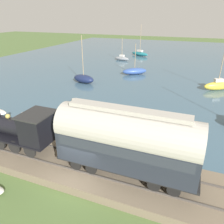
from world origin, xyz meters
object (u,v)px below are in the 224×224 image
sailboat_gray (122,58)px  sailboat_navy (84,79)px  sailboat_blue (135,71)px  sailboat_teal (140,53)px  rowboat_off_pier (28,115)px  steam_locomotive (25,128)px  passenger_coach (126,140)px  sailboat_yellow (218,85)px  rowboat_far_out (77,101)px

sailboat_gray → sailboat_navy: sailboat_navy is taller
sailboat_gray → sailboat_navy: 19.07m
sailboat_blue → sailboat_teal: bearing=-22.7°
sailboat_blue → sailboat_gray: bearing=-5.5°
sailboat_blue → sailboat_navy: (-7.87, 6.00, 0.06)m
rowboat_off_pier → steam_locomotive: bearing=-126.8°
sailboat_gray → sailboat_blue: (-11.20, -6.25, 0.08)m
sailboat_gray → rowboat_off_pier: bearing=-167.2°
sailboat_blue → sailboat_teal: 18.99m
sailboat_teal → rowboat_off_pier: (-39.50, 1.79, -0.42)m
steam_locomotive → passenger_coach: size_ratio=0.64×
sailboat_teal → sailboat_yellow: 28.53m
sailboat_gray → sailboat_navy: size_ratio=0.71×
steam_locomotive → sailboat_yellow: 26.47m
sailboat_blue → rowboat_off_pier: size_ratio=2.58×
steam_locomotive → rowboat_off_pier: bearing=42.1°
steam_locomotive → sailboat_teal: sailboat_teal is taller
sailboat_navy → sailboat_yellow: sailboat_yellow is taller
sailboat_gray → rowboat_far_out: size_ratio=2.27×
steam_locomotive → passenger_coach: passenger_coach is taller
passenger_coach → sailboat_navy: sailboat_navy is taller
sailboat_navy → sailboat_yellow: (3.74, -19.33, 0.04)m
sailboat_yellow → rowboat_far_out: (-11.59, 16.08, -0.45)m
sailboat_yellow → sailboat_blue: bearing=41.8°
sailboat_teal → rowboat_off_pier: size_ratio=3.65×
steam_locomotive → sailboat_gray: bearing=8.4°
sailboat_gray → rowboat_far_out: 27.15m
steam_locomotive → sailboat_navy: size_ratio=0.79×
sailboat_navy → rowboat_far_out: (-7.85, -3.26, -0.41)m
passenger_coach → rowboat_off_pier: 14.21m
sailboat_gray → sailboat_blue: bearing=-139.0°
passenger_coach → rowboat_far_out: bearing=42.0°
passenger_coach → sailboat_teal: (45.10, 10.93, -2.53)m
steam_locomotive → rowboat_far_out: (10.80, 2.06, -2.15)m
sailboat_gray → sailboat_yellow: size_ratio=0.68×
sailboat_yellow → sailboat_gray: bearing=21.0°
sailboat_gray → sailboat_yellow: 24.87m
sailboat_blue → rowboat_far_out: (-15.72, 2.74, -0.34)m
passenger_coach → sailboat_gray: (37.72, 13.24, -2.61)m
steam_locomotive → rowboat_off_pier: size_ratio=2.72×
sailboat_gray → sailboat_yellow: (-15.33, -19.59, 0.18)m
sailboat_gray → rowboat_off_pier: sailboat_gray is taller
sailboat_teal → sailboat_navy: bearing=-160.3°
sailboat_teal → sailboat_yellow: (-22.70, -17.28, 0.10)m
rowboat_off_pier → rowboat_far_out: 6.01m
passenger_coach → rowboat_far_out: passenger_coach is taller
rowboat_off_pier → sailboat_gray: bearing=12.0°
sailboat_navy → sailboat_yellow: size_ratio=0.96×
sailboat_navy → sailboat_teal: bearing=8.3°
steam_locomotive → rowboat_far_out: 11.21m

